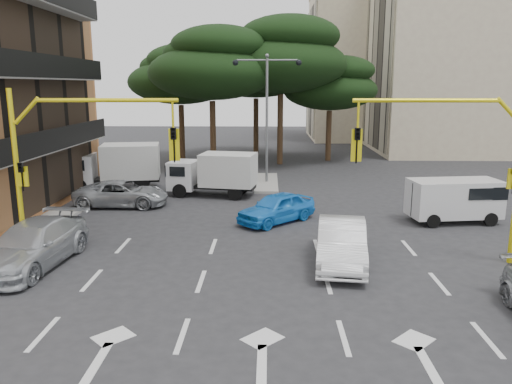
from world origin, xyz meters
TOP-DOWN VIEW (x-y plane):
  - ground at (0.00, 0.00)m, footprint 120.00×120.00m
  - median_strip at (0.00, 16.00)m, footprint 1.40×6.00m
  - apartment_beige_near at (19.95, 32.00)m, footprint 20.20×12.15m
  - apartment_beige_far at (12.95, 44.00)m, footprint 16.20×12.15m
  - pine_left_near at (-3.94, 21.96)m, footprint 9.15×9.15m
  - pine_center at (1.06, 23.96)m, footprint 9.98×9.98m
  - pine_left_far at (-6.94, 25.96)m, footprint 8.32×8.32m
  - pine_right at (5.06, 25.96)m, footprint 7.49×7.49m
  - pine_back at (-0.94, 28.96)m, footprint 9.15×9.15m
  - signal_mast_right at (6.80, 1.99)m, footprint 5.79×0.37m
  - signal_mast_left at (-6.80, 1.99)m, footprint 5.79×0.37m
  - street_lamp_center at (0.00, 16.00)m, footprint 4.16×0.36m
  - car_white_hatch at (2.67, 1.74)m, footprint 2.18×4.77m
  - car_blue_compact at (0.50, 7.05)m, footprint 3.91×3.88m
  - car_silver_wagon at (-7.93, 1.23)m, footprint 2.65×5.40m
  - car_silver_cross_a at (-7.38, 9.90)m, footprint 4.70×2.18m
  - van_white at (8.50, 7.30)m, footprint 4.16×2.29m
  - box_truck_a at (-9.00, 14.00)m, footprint 5.79×3.21m
  - box_truck_b at (-2.97, 12.48)m, footprint 5.17×2.85m

SIDE VIEW (x-z plane):
  - ground at x=0.00m, z-range 0.00..0.00m
  - median_strip at x=0.00m, z-range 0.00..0.15m
  - car_silver_cross_a at x=-7.38m, z-range 0.00..1.30m
  - car_blue_compact at x=0.50m, z-range 0.00..1.34m
  - car_silver_wagon at x=-7.93m, z-range 0.00..1.51m
  - car_white_hatch at x=2.67m, z-range 0.00..1.52m
  - van_white at x=8.50m, z-range 0.00..1.98m
  - box_truck_b at x=-2.97m, z-range 0.00..2.41m
  - box_truck_a at x=-9.00m, z-range 0.00..2.69m
  - signal_mast_right at x=6.80m, z-range 0.88..6.88m
  - signal_mast_left at x=-6.80m, z-range 0.88..6.88m
  - street_lamp_center at x=0.00m, z-range 1.54..9.31m
  - pine_right at x=5.06m, z-range 2.03..10.40m
  - pine_left_far at x=-6.94m, z-range 2.26..11.56m
  - pine_left_near at x=-3.94m, z-range 2.49..12.72m
  - pine_back at x=-0.94m, z-range 2.49..12.72m
  - pine_center at x=1.06m, z-range 2.72..13.88m
  - apartment_beige_far at x=12.95m, z-range 0.00..16.70m
  - apartment_beige_near at x=19.95m, z-range 0.00..18.70m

